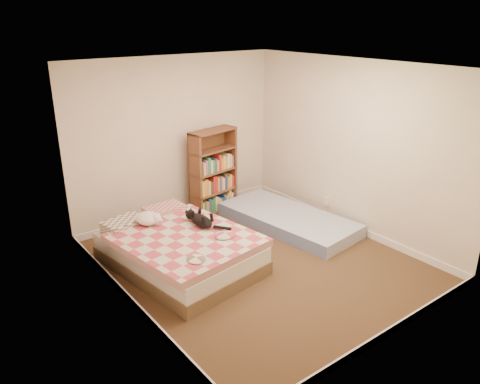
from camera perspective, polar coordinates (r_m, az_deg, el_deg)
room at (r=5.74m, az=2.26°, el=2.06°), size 3.51×4.01×2.51m
bed at (r=6.08m, az=-7.53°, el=-6.85°), size 1.65×2.13×0.52m
bookshelf at (r=7.60m, az=-3.33°, el=1.37°), size 0.87×0.41×1.37m
floor_mattress at (r=7.22m, az=5.89°, el=-3.35°), size 1.22×2.25×0.19m
black_cat at (r=6.12m, az=-4.89°, el=-3.37°), size 0.26×0.71×0.16m
white_dog at (r=6.23m, az=-11.07°, el=-3.15°), size 0.36×0.38×0.16m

